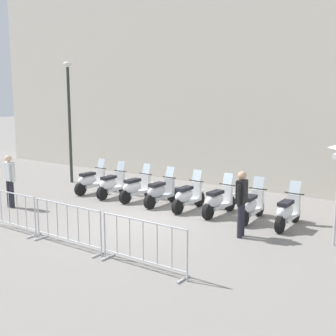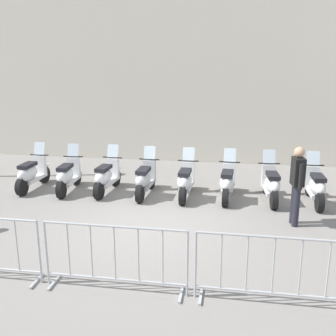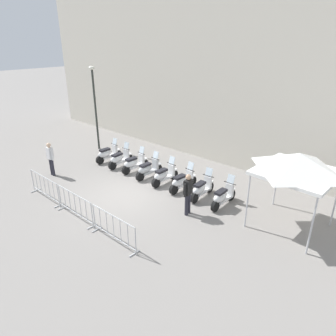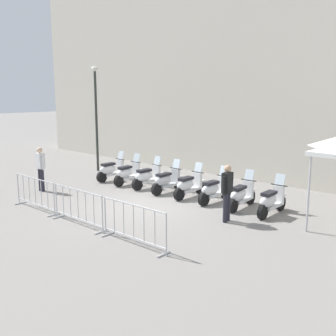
# 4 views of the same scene
# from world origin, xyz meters

# --- Properties ---
(ground_plane) EXTENTS (120.00, 120.00, 0.00)m
(ground_plane) POSITION_xyz_m (0.00, 0.00, 0.00)
(ground_plane) COLOR gray
(motorcycle_0) EXTENTS (0.56, 1.72, 1.24)m
(motorcycle_0) POSITION_xyz_m (-3.86, 1.86, 0.45)
(motorcycle_0) COLOR black
(motorcycle_0) RESTS_ON ground
(motorcycle_1) EXTENTS (0.58, 1.73, 1.24)m
(motorcycle_1) POSITION_xyz_m (-2.77, 1.86, 0.45)
(motorcycle_1) COLOR black
(motorcycle_1) RESTS_ON ground
(motorcycle_2) EXTENTS (0.56, 1.72, 1.24)m
(motorcycle_2) POSITION_xyz_m (-1.70, 1.96, 0.45)
(motorcycle_2) COLOR black
(motorcycle_2) RESTS_ON ground
(motorcycle_3) EXTENTS (0.56, 1.72, 1.24)m
(motorcycle_3) POSITION_xyz_m (-0.61, 1.95, 0.45)
(motorcycle_3) COLOR black
(motorcycle_3) RESTS_ON ground
(motorcycle_4) EXTENTS (0.56, 1.72, 1.24)m
(motorcycle_4) POSITION_xyz_m (0.47, 1.99, 0.45)
(motorcycle_4) COLOR black
(motorcycle_4) RESTS_ON ground
(motorcycle_5) EXTENTS (0.56, 1.72, 1.24)m
(motorcycle_5) POSITION_xyz_m (1.55, 2.07, 0.45)
(motorcycle_5) COLOR black
(motorcycle_5) RESTS_ON ground
(motorcycle_6) EXTENTS (0.57, 1.73, 1.24)m
(motorcycle_6) POSITION_xyz_m (2.64, 2.11, 0.45)
(motorcycle_6) COLOR black
(motorcycle_6) RESTS_ON ground
(motorcycle_7) EXTENTS (0.56, 1.72, 1.24)m
(motorcycle_7) POSITION_xyz_m (3.71, 2.16, 0.45)
(motorcycle_7) COLOR black
(motorcycle_7) RESTS_ON ground
(barrier_segment_1) EXTENTS (2.24, 0.51, 1.07)m
(barrier_segment_1) POSITION_xyz_m (0.09, -2.53, 0.53)
(barrier_segment_1) COLOR #B2B5B7
(barrier_segment_1) RESTS_ON ground
(barrier_segment_2) EXTENTS (2.24, 0.51, 1.07)m
(barrier_segment_2) POSITION_xyz_m (2.42, -2.45, 0.53)
(barrier_segment_2) COLOR #B2B5B7
(barrier_segment_2) RESTS_ON ground
(officer_mid_plaza) EXTENTS (0.28, 0.54, 1.73)m
(officer_mid_plaza) POSITION_xyz_m (3.06, 0.68, 0.98)
(officer_mid_plaza) COLOR #23232D
(officer_mid_plaza) RESTS_ON ground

